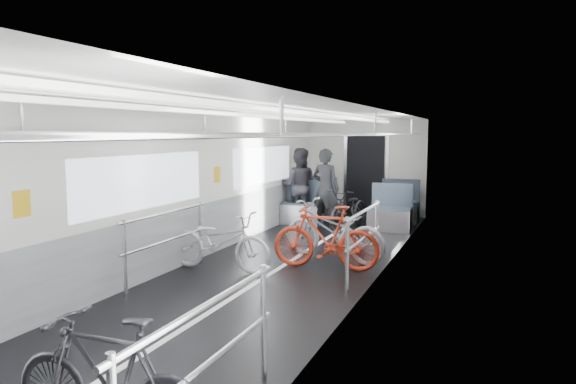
% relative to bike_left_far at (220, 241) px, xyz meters
% --- Properties ---
extents(car_shell, '(3.02, 14.01, 2.41)m').
position_rel_bike_left_far_xyz_m(car_shell, '(0.79, 0.92, 0.68)').
color(car_shell, black).
rests_on(car_shell, ground).
extents(bike_left_far, '(1.73, 0.64, 0.90)m').
position_rel_bike_left_far_xyz_m(bike_left_far, '(0.00, 0.00, 0.00)').
color(bike_left_far, '#B3B2B7').
rests_on(bike_left_far, floor).
extents(bike_right_near, '(1.54, 0.48, 0.92)m').
position_rel_bike_left_far_xyz_m(bike_right_near, '(1.51, -4.15, 0.01)').
color(bike_right_near, black).
rests_on(bike_right_near, floor).
extents(bike_right_mid, '(1.96, 1.12, 0.98)m').
position_rel_bike_left_far_xyz_m(bike_right_mid, '(1.41, 1.25, 0.04)').
color(bike_right_mid, '#A0A0A4').
rests_on(bike_right_mid, floor).
extents(bike_right_far, '(1.68, 0.58, 0.99)m').
position_rel_bike_left_far_xyz_m(bike_right_far, '(1.47, 0.65, 0.05)').
color(bike_right_far, '#A92A14').
rests_on(bike_right_far, floor).
extents(bike_aisle, '(0.88, 1.78, 0.89)m').
position_rel_bike_left_far_xyz_m(bike_aisle, '(0.96, 3.94, -0.00)').
color(bike_aisle, black).
rests_on(bike_aisle, floor).
extents(person_standing, '(0.70, 0.53, 1.74)m').
position_rel_bike_left_far_xyz_m(person_standing, '(0.42, 3.94, 0.42)').
color(person_standing, black).
rests_on(person_standing, floor).
extents(person_seated, '(0.93, 0.78, 1.73)m').
position_rel_bike_left_far_xyz_m(person_seated, '(-0.32, 4.27, 0.42)').
color(person_seated, '#2A282F').
rests_on(person_seated, floor).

